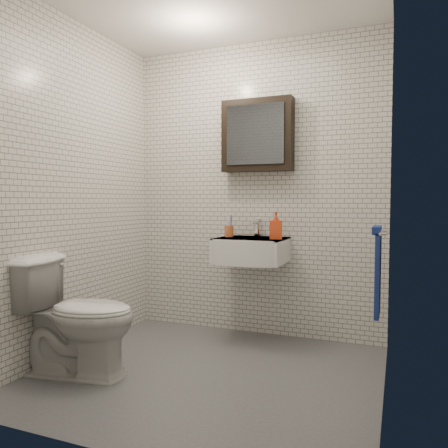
% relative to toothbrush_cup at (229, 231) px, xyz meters
% --- Properties ---
extents(ground, '(2.20, 2.00, 0.01)m').
position_rel_toothbrush_cup_xyz_m(ground, '(0.16, -0.82, -0.90)').
color(ground, '#4E5056').
rests_on(ground, ground).
extents(room_shell, '(2.22, 2.02, 2.51)m').
position_rel_toothbrush_cup_xyz_m(room_shell, '(0.16, -0.82, 0.56)').
color(room_shell, silver).
rests_on(room_shell, ground).
extents(washbasin, '(0.55, 0.50, 0.20)m').
position_rel_toothbrush_cup_xyz_m(washbasin, '(0.21, -0.09, -0.15)').
color(washbasin, white).
rests_on(washbasin, room_shell).
extents(faucet, '(0.06, 0.20, 0.15)m').
position_rel_toothbrush_cup_xyz_m(faucet, '(0.21, 0.11, 0.02)').
color(faucet, silver).
rests_on(faucet, washbasin).
extents(mirror_cabinet, '(0.60, 0.15, 0.60)m').
position_rel_toothbrush_cup_xyz_m(mirror_cabinet, '(0.21, 0.10, 0.80)').
color(mirror_cabinet, black).
rests_on(mirror_cabinet, room_shell).
extents(towel_rail, '(0.09, 0.30, 0.58)m').
position_rel_toothbrush_cup_xyz_m(towel_rail, '(1.21, -0.47, -0.18)').
color(towel_rail, silver).
rests_on(towel_rail, room_shell).
extents(toothbrush_cup, '(0.10, 0.10, 0.21)m').
position_rel_toothbrush_cup_xyz_m(toothbrush_cup, '(0.00, 0.00, 0.00)').
color(toothbrush_cup, '#CA6332').
rests_on(toothbrush_cup, washbasin).
extents(soap_bottle, '(0.12, 0.12, 0.22)m').
position_rel_toothbrush_cup_xyz_m(soap_bottle, '(0.43, -0.09, 0.06)').
color(soap_bottle, orange).
rests_on(soap_bottle, washbasin).
extents(toilet, '(0.84, 0.57, 0.79)m').
position_rel_toothbrush_cup_xyz_m(toilet, '(-0.64, -1.14, -0.50)').
color(toilet, white).
rests_on(toilet, ground).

